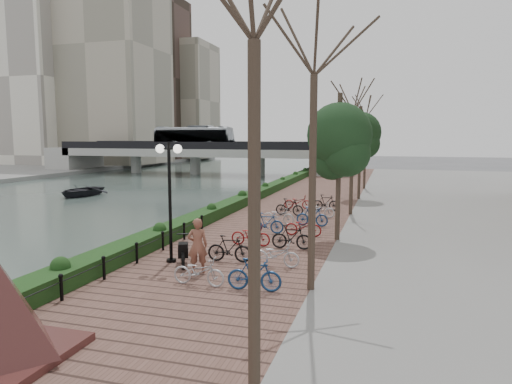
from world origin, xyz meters
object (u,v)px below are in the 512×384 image
at_px(motorcycle, 183,250).
at_px(pedestrian, 198,245).
at_px(boat, 81,191).
at_px(lamppost, 169,175).

distance_m(motorcycle, pedestrian, 1.27).
bearing_deg(motorcycle, pedestrian, -65.11).
bearing_deg(pedestrian, boat, -67.85).
bearing_deg(pedestrian, motorcycle, -63.65).
distance_m(lamppost, pedestrian, 2.88).
bearing_deg(lamppost, boat, 134.59).
bearing_deg(pedestrian, lamppost, -55.47).
xyz_separation_m(motorcycle, boat, (-18.27, 18.11, -0.52)).
height_order(lamppost, boat, lamppost).
bearing_deg(lamppost, pedestrian, -32.18).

